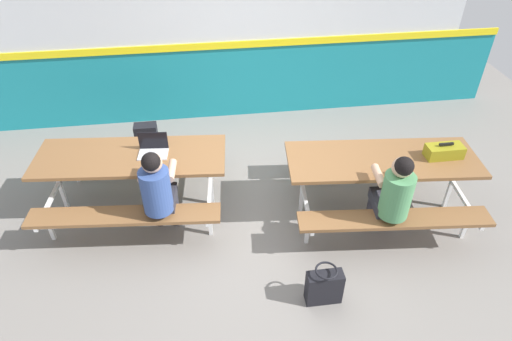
{
  "coord_description": "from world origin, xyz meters",
  "views": [
    {
      "loc": [
        -0.54,
        -3.88,
        3.6
      ],
      "look_at": [
        0.0,
        0.07,
        0.55
      ],
      "focal_mm": 31.48,
      "sensor_mm": 36.0,
      "label": 1
    }
  ],
  "objects_px": {
    "picnic_table_right": "(381,170)",
    "student_further": "(393,194)",
    "toolbox_grey": "(444,151)",
    "picnic_table_left": "(132,167)",
    "tote_bag_bright": "(324,287)",
    "laptop_silver": "(153,149)",
    "backpack_dark": "(147,139)",
    "student_nearer": "(158,189)"
  },
  "relations": [
    {
      "from": "student_further",
      "to": "laptop_silver",
      "type": "relative_size",
      "value": 3.56
    },
    {
      "from": "picnic_table_right",
      "to": "tote_bag_bright",
      "type": "height_order",
      "value": "picnic_table_right"
    },
    {
      "from": "toolbox_grey",
      "to": "tote_bag_bright",
      "type": "xyz_separation_m",
      "value": [
        -1.57,
        -1.12,
        -0.62
      ]
    },
    {
      "from": "student_nearer",
      "to": "tote_bag_bright",
      "type": "bearing_deg",
      "value": -34.09
    },
    {
      "from": "student_further",
      "to": "student_nearer",
      "type": "bearing_deg",
      "value": 170.5
    },
    {
      "from": "picnic_table_left",
      "to": "backpack_dark",
      "type": "relative_size",
      "value": 4.87
    },
    {
      "from": "student_nearer",
      "to": "backpack_dark",
      "type": "bearing_deg",
      "value": 99.01
    },
    {
      "from": "picnic_table_left",
      "to": "backpack_dark",
      "type": "height_order",
      "value": "picnic_table_left"
    },
    {
      "from": "backpack_dark",
      "to": "toolbox_grey",
      "type": "bearing_deg",
      "value": -25.78
    },
    {
      "from": "student_nearer",
      "to": "picnic_table_right",
      "type": "bearing_deg",
      "value": 3.81
    },
    {
      "from": "tote_bag_bright",
      "to": "picnic_table_right",
      "type": "bearing_deg",
      "value": 52.16
    },
    {
      "from": "picnic_table_left",
      "to": "tote_bag_bright",
      "type": "bearing_deg",
      "value": -41.37
    },
    {
      "from": "picnic_table_right",
      "to": "student_further",
      "type": "relative_size",
      "value": 1.78
    },
    {
      "from": "picnic_table_left",
      "to": "toolbox_grey",
      "type": "bearing_deg",
      "value": -8.16
    },
    {
      "from": "student_nearer",
      "to": "laptop_silver",
      "type": "distance_m",
      "value": 0.61
    },
    {
      "from": "laptop_silver",
      "to": "toolbox_grey",
      "type": "bearing_deg",
      "value": -9.07
    },
    {
      "from": "toolbox_grey",
      "to": "picnic_table_right",
      "type": "bearing_deg",
      "value": 174.78
    },
    {
      "from": "student_nearer",
      "to": "tote_bag_bright",
      "type": "relative_size",
      "value": 2.81
    },
    {
      "from": "student_nearer",
      "to": "student_further",
      "type": "relative_size",
      "value": 1.0
    },
    {
      "from": "picnic_table_right",
      "to": "laptop_silver",
      "type": "bearing_deg",
      "value": 169.93
    },
    {
      "from": "toolbox_grey",
      "to": "backpack_dark",
      "type": "relative_size",
      "value": 0.91
    },
    {
      "from": "picnic_table_right",
      "to": "student_further",
      "type": "bearing_deg",
      "value": -99.72
    },
    {
      "from": "picnic_table_left",
      "to": "picnic_table_right",
      "type": "bearing_deg",
      "value": -8.86
    },
    {
      "from": "student_further",
      "to": "backpack_dark",
      "type": "xyz_separation_m",
      "value": [
        -2.6,
        2.11,
        -0.49
      ]
    },
    {
      "from": "picnic_table_left",
      "to": "laptop_silver",
      "type": "xyz_separation_m",
      "value": [
        0.26,
        0.01,
        0.21
      ]
    },
    {
      "from": "toolbox_grey",
      "to": "backpack_dark",
      "type": "height_order",
      "value": "toolbox_grey"
    },
    {
      "from": "student_further",
      "to": "backpack_dark",
      "type": "height_order",
      "value": "student_further"
    },
    {
      "from": "laptop_silver",
      "to": "toolbox_grey",
      "type": "height_order",
      "value": "laptop_silver"
    },
    {
      "from": "picnic_table_right",
      "to": "tote_bag_bright",
      "type": "distance_m",
      "value": 1.54
    },
    {
      "from": "student_further",
      "to": "backpack_dark",
      "type": "distance_m",
      "value": 3.38
    },
    {
      "from": "student_nearer",
      "to": "tote_bag_bright",
      "type": "xyz_separation_m",
      "value": [
        1.5,
        -1.02,
        -0.51
      ]
    },
    {
      "from": "picnic_table_right",
      "to": "tote_bag_bright",
      "type": "xyz_separation_m",
      "value": [
        -0.92,
        -1.18,
        -0.39
      ]
    },
    {
      "from": "picnic_table_right",
      "to": "tote_bag_bright",
      "type": "relative_size",
      "value": 4.99
    },
    {
      "from": "tote_bag_bright",
      "to": "laptop_silver",
      "type": "bearing_deg",
      "value": 134.03
    },
    {
      "from": "student_further",
      "to": "toolbox_grey",
      "type": "height_order",
      "value": "student_further"
    },
    {
      "from": "picnic_table_right",
      "to": "backpack_dark",
      "type": "distance_m",
      "value": 3.13
    },
    {
      "from": "student_further",
      "to": "backpack_dark",
      "type": "bearing_deg",
      "value": 140.95
    },
    {
      "from": "student_nearer",
      "to": "toolbox_grey",
      "type": "relative_size",
      "value": 3.02
    },
    {
      "from": "picnic_table_right",
      "to": "toolbox_grey",
      "type": "bearing_deg",
      "value": -5.22
    },
    {
      "from": "student_nearer",
      "to": "student_further",
      "type": "bearing_deg",
      "value": -9.5
    },
    {
      "from": "toolbox_grey",
      "to": "student_further",
      "type": "bearing_deg",
      "value": -146.87
    },
    {
      "from": "laptop_silver",
      "to": "tote_bag_bright",
      "type": "relative_size",
      "value": 0.79
    }
  ]
}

